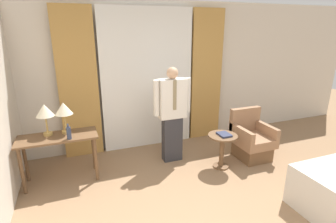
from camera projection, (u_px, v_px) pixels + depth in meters
The scene contains 12 objects.
wall_back at pixel (146, 76), 4.95m from camera, with size 10.00×0.06×2.70m.
curtain_sheer_center at pixel (148, 80), 4.85m from camera, with size 1.72×0.06×2.58m.
curtain_drape_left at pixel (78, 85), 4.44m from camera, with size 0.65×0.06×2.58m.
curtain_drape_right at pixel (206, 76), 5.27m from camera, with size 0.65×0.06×2.58m.
desk at pixel (59, 144), 3.82m from camera, with size 1.11×0.47×0.73m.
table_lamp_left at pixel (45, 112), 3.71m from camera, with size 0.25×0.25×0.47m.
table_lamp_right at pixel (64, 110), 3.80m from camera, with size 0.25×0.25×0.47m.
bottle_near_edge at pixel (69, 133), 3.66m from camera, with size 0.06×0.06×0.22m.
person at pixel (172, 112), 4.37m from camera, with size 0.65×0.21×1.63m.
armchair at pixel (251, 140), 4.63m from camera, with size 0.59×0.64×0.86m.
side_table at pixel (222, 146), 4.27m from camera, with size 0.47×0.47×0.57m.
book at pixel (224, 134), 4.19m from camera, with size 0.18×0.23×0.03m.
Camera 1 is at (-1.35, -1.87, 2.22)m, focal length 28.00 mm.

